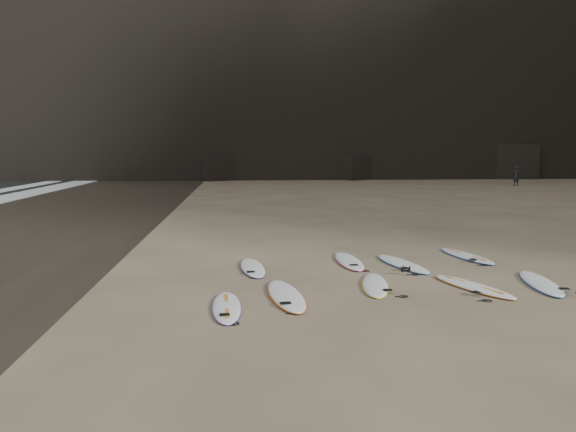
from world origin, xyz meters
name	(u,v)px	position (x,y,z in m)	size (l,w,h in m)	color
ground	(400,289)	(0.00, 0.00, 0.00)	(240.00, 240.00, 0.00)	#897559
surfboard_0	(227,307)	(-3.89, -1.23, 0.04)	(0.56, 2.33, 0.08)	white
surfboard_1	(286,295)	(-2.64, -0.46, 0.05)	(0.66, 2.76, 0.10)	white
surfboard_2	(375,284)	(-0.49, 0.31, 0.04)	(0.57, 2.37, 0.09)	white
surfboard_3	(473,286)	(1.71, -0.04, 0.05)	(0.60, 2.51, 0.09)	white
surfboard_4	(541,283)	(3.42, 0.12, 0.05)	(0.63, 2.61, 0.09)	white
surfboard_5	(253,267)	(-3.28, 2.45, 0.04)	(0.59, 2.48, 0.09)	white
surfboard_6	(349,261)	(-0.56, 3.07, 0.05)	(0.63, 2.62, 0.09)	white
surfboard_7	(402,264)	(0.82, 2.57, 0.05)	(0.64, 2.66, 0.10)	white
surfboard_8	(467,256)	(3.04, 3.52, 0.05)	(0.63, 2.61, 0.09)	white
person_a	(516,176)	(20.15, 34.18, 0.84)	(0.61, 0.40, 1.67)	black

